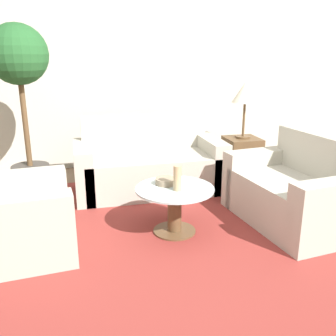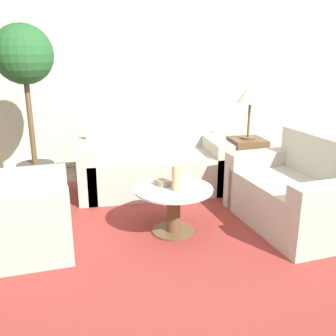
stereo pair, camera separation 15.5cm
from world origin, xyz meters
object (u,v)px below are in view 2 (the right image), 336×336
Objects in this scene: coffee_table at (173,204)px; potted_plant at (26,81)px; sofa_main at (152,165)px; bowl at (165,181)px; vase at (176,178)px; armchair at (15,218)px; loveseat at (298,196)px; table_lamp at (250,94)px.

coffee_table is 0.38× the size of potted_plant.
bowl is (-0.05, -1.11, 0.18)m from sofa_main.
coffee_table is 0.28m from vase.
vase is at bearing -89.50° from sofa_main.
armchair is 0.68× the size of loveseat.
sofa_main is 7.68× the size of vase.
table_lamp is 1.82m from vase.
vase is at bearing -96.16° from armchair.
vase is (-1.19, -1.25, -0.58)m from table_lamp.
loveseat is 1.23m from vase.
vase reaches higher than coffee_table.
vase is at bearing -45.20° from potted_plant.
armchair is 1.33m from bowl.
bowl is at bearing -88.28° from armchair.
coffee_table is 2.16m from potted_plant.
coffee_table is (-1.21, 0.05, -0.01)m from loveseat.
sofa_main is 1.47m from table_lamp.
armchair reaches higher than coffee_table.
potted_plant is at bearing 137.56° from bowl.
vase is (0.01, -1.29, 0.26)m from sofa_main.
armchair is at bearing -136.76° from sofa_main.
table_lamp is (1.20, -0.04, 0.84)m from sofa_main.
coffee_table is at bearing -93.37° from armchair.
sofa_main is 1.28× the size of loveseat.
loveseat is 3.09m from potted_plant.
bowl is (-1.26, 0.17, 0.18)m from loveseat.
sofa_main is at bearing 178.13° from table_lamp.
bowl is (1.32, -1.21, -0.84)m from potted_plant.
loveseat reaches higher than vase.
potted_plant reaches higher than loveseat.
loveseat is at bearing -2.52° from coffee_table.
potted_plant reaches higher than bowl.
loveseat reaches higher than armchair.
sofa_main is 1.31m from vase.
table_lamp is at bearing 173.40° from loveseat.
table_lamp reaches higher than loveseat.
coffee_table is at bearing -43.95° from potted_plant.
armchair is 4.08× the size of vase.
loveseat is (2.56, -0.00, -0.00)m from armchair.
armchair is at bearing 179.29° from vase.
potted_plant reaches higher than coffee_table.
loveseat is 6.00× the size of vase.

